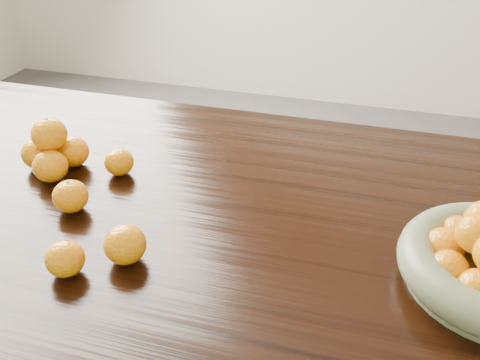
# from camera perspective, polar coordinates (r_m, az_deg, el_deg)

# --- Properties ---
(dining_table) EXTENTS (2.00, 1.00, 0.75)m
(dining_table) POSITION_cam_1_polar(r_m,az_deg,el_deg) (1.19, -0.93, -6.42)
(dining_table) COLOR black
(dining_table) RESTS_ON ground
(orange_pyramid) EXTENTS (0.15, 0.16, 0.13)m
(orange_pyramid) POSITION_cam_1_polar(r_m,az_deg,el_deg) (1.31, -19.36, 2.95)
(orange_pyramid) COLOR orange
(orange_pyramid) RESTS_ON dining_table
(loose_orange_0) EXTENTS (0.07, 0.07, 0.07)m
(loose_orange_0) POSITION_cam_1_polar(r_m,az_deg,el_deg) (1.16, -17.62, -1.67)
(loose_orange_0) COLOR orange
(loose_orange_0) RESTS_ON dining_table
(loose_orange_1) EXTENTS (0.08, 0.08, 0.07)m
(loose_orange_1) POSITION_cam_1_polar(r_m,az_deg,el_deg) (0.99, -12.16, -6.75)
(loose_orange_1) COLOR orange
(loose_orange_1) RESTS_ON dining_table
(loose_orange_2) EXTENTS (0.07, 0.07, 0.06)m
(loose_orange_2) POSITION_cam_1_polar(r_m,az_deg,el_deg) (0.99, -18.15, -7.99)
(loose_orange_2) COLOR orange
(loose_orange_2) RESTS_ON dining_table
(loose_orange_3) EXTENTS (0.07, 0.07, 0.06)m
(loose_orange_3) POSITION_cam_1_polar(r_m,az_deg,el_deg) (1.27, -12.78, 1.87)
(loose_orange_3) COLOR orange
(loose_orange_3) RESTS_ON dining_table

